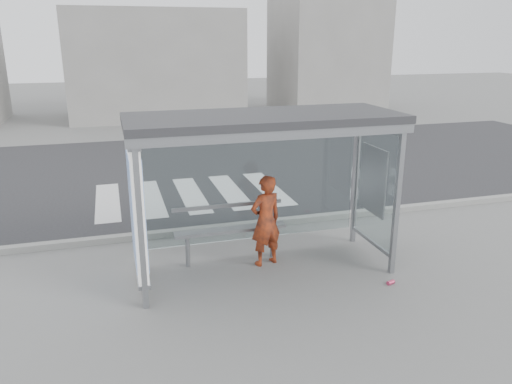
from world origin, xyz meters
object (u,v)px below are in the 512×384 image
bus_shelter (240,155)px  person (266,221)px  soda_can (391,282)px  bench (230,229)px

bus_shelter → person: bearing=18.1°
bus_shelter → soda_can: size_ratio=33.52×
bus_shelter → soda_can: (2.14, -1.13, -1.95)m
bus_shelter → bench: bus_shelter is taller
soda_can → person: bearing=142.5°
bus_shelter → bench: 1.46m
bench → soda_can: (2.22, -1.57, -0.55)m
bench → bus_shelter: bearing=-79.4°
person → bench: person is taller
person → soda_can: size_ratio=12.47×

